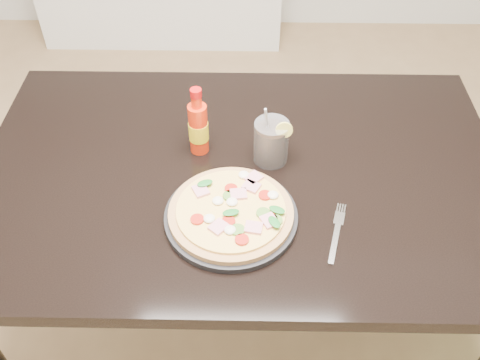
{
  "coord_description": "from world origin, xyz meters",
  "views": [
    {
      "loc": [
        -0.28,
        -0.91,
        1.74
      ],
      "look_at": [
        -0.3,
        -0.01,
        0.83
      ],
      "focal_mm": 40.0,
      "sensor_mm": 36.0,
      "label": 1
    }
  ],
  "objects_px": {
    "dining_table": "(241,191)",
    "pizza": "(232,211)",
    "hot_sauce_bottle": "(198,127)",
    "plate": "(231,217)",
    "fork": "(337,231)",
    "cola_cup": "(271,143)"
  },
  "relations": [
    {
      "from": "dining_table",
      "to": "pizza",
      "type": "relative_size",
      "value": 4.65
    },
    {
      "from": "hot_sauce_bottle",
      "to": "plate",
      "type": "bearing_deg",
      "value": -69.49
    },
    {
      "from": "hot_sauce_bottle",
      "to": "fork",
      "type": "height_order",
      "value": "hot_sauce_bottle"
    },
    {
      "from": "plate",
      "to": "dining_table",
      "type": "bearing_deg",
      "value": 83.18
    },
    {
      "from": "plate",
      "to": "cola_cup",
      "type": "height_order",
      "value": "cola_cup"
    },
    {
      "from": "dining_table",
      "to": "plate",
      "type": "xyz_separation_m",
      "value": [
        -0.02,
        -0.17,
        0.09
      ]
    },
    {
      "from": "pizza",
      "to": "plate",
      "type": "bearing_deg",
      "value": -173.87
    },
    {
      "from": "fork",
      "to": "hot_sauce_bottle",
      "type": "bearing_deg",
      "value": 154.8
    },
    {
      "from": "plate",
      "to": "pizza",
      "type": "distance_m",
      "value": 0.02
    },
    {
      "from": "dining_table",
      "to": "hot_sauce_bottle",
      "type": "bearing_deg",
      "value": 146.49
    },
    {
      "from": "dining_table",
      "to": "pizza",
      "type": "xyz_separation_m",
      "value": [
        -0.02,
        -0.17,
        0.11
      ]
    },
    {
      "from": "fork",
      "to": "cola_cup",
      "type": "bearing_deg",
      "value": 135.45
    },
    {
      "from": "cola_cup",
      "to": "dining_table",
      "type": "bearing_deg",
      "value": -151.92
    },
    {
      "from": "dining_table",
      "to": "hot_sauce_bottle",
      "type": "xyz_separation_m",
      "value": [
        -0.11,
        0.08,
        0.16
      ]
    },
    {
      "from": "pizza",
      "to": "cola_cup",
      "type": "distance_m",
      "value": 0.24
    },
    {
      "from": "dining_table",
      "to": "pizza",
      "type": "height_order",
      "value": "pizza"
    },
    {
      "from": "hot_sauce_bottle",
      "to": "cola_cup",
      "type": "xyz_separation_m",
      "value": [
        0.19,
        -0.03,
        -0.02
      ]
    },
    {
      "from": "fork",
      "to": "plate",
      "type": "bearing_deg",
      "value": -173.69
    },
    {
      "from": "pizza",
      "to": "hot_sauce_bottle",
      "type": "relative_size",
      "value": 1.5
    },
    {
      "from": "dining_table",
      "to": "cola_cup",
      "type": "distance_m",
      "value": 0.17
    },
    {
      "from": "hot_sauce_bottle",
      "to": "dining_table",
      "type": "bearing_deg",
      "value": -33.51
    },
    {
      "from": "cola_cup",
      "to": "plate",
      "type": "bearing_deg",
      "value": -114.84
    }
  ]
}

